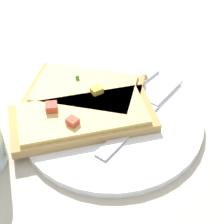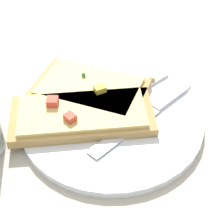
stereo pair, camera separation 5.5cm
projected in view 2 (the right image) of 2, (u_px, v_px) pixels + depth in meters
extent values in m
plane|color=#BCB29E|center=(112.00, 123.00, 0.57)|extent=(4.00, 4.00, 0.00)
cylinder|color=white|center=(112.00, 120.00, 0.56)|extent=(0.27, 0.27, 0.01)
cube|color=silver|center=(137.00, 90.00, 0.60)|extent=(0.13, 0.01, 0.01)
cube|color=silver|center=(93.00, 116.00, 0.56)|extent=(0.05, 0.03, 0.01)
cube|color=silver|center=(67.00, 124.00, 0.55)|extent=(0.03, 0.00, 0.00)
cube|color=silver|center=(69.00, 127.00, 0.54)|extent=(0.03, 0.00, 0.00)
cube|color=silver|center=(72.00, 130.00, 0.54)|extent=(0.03, 0.00, 0.00)
cube|color=silver|center=(75.00, 133.00, 0.53)|extent=(0.03, 0.00, 0.00)
cube|color=silver|center=(172.00, 97.00, 0.59)|extent=(0.08, 0.02, 0.01)
cube|color=silver|center=(125.00, 131.00, 0.54)|extent=(0.13, 0.03, 0.00)
cube|color=tan|center=(82.00, 116.00, 0.55)|extent=(0.23, 0.20, 0.01)
cube|color=#E0C16B|center=(82.00, 111.00, 0.54)|extent=(0.20, 0.17, 0.01)
cube|color=#D14733|center=(70.00, 117.00, 0.52)|extent=(0.01, 0.02, 0.01)
cube|color=#D14733|center=(52.00, 102.00, 0.55)|extent=(0.02, 0.02, 0.01)
cube|color=tan|center=(89.00, 91.00, 0.59)|extent=(0.18, 0.20, 0.01)
cube|color=#E0C16B|center=(89.00, 86.00, 0.59)|extent=(0.16, 0.18, 0.01)
sphere|color=#388433|center=(84.00, 75.00, 0.60)|extent=(0.01, 0.01, 0.01)
cube|color=yellow|center=(100.00, 89.00, 0.57)|extent=(0.02, 0.02, 0.01)
sphere|color=tan|center=(152.00, 80.00, 0.62)|extent=(0.01, 0.01, 0.01)
sphere|color=tan|center=(115.00, 114.00, 0.56)|extent=(0.01, 0.01, 0.01)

